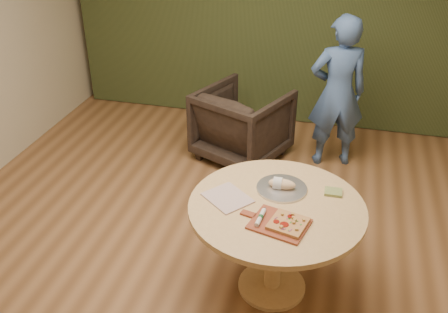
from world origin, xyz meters
The scene contains 12 objects.
room_shell centered at (0.00, 0.00, 1.40)m, with size 5.04×6.04×2.84m.
curtain centered at (0.00, 2.90, 1.40)m, with size 4.80×0.14×2.78m, color #2A3417.
pedestal_table centered at (0.51, -0.01, 0.61)m, with size 1.20×1.20×0.75m.
pizza_paddle centered at (0.55, -0.22, 0.76)m, with size 0.47×0.36×0.01m.
flatbread_pizza centered at (0.62, -0.23, 0.78)m, with size 0.27×0.27×0.04m.
cutlery_roll centered at (0.44, -0.21, 0.78)m, with size 0.05×0.20×0.03m.
newspaper centered at (0.17, -0.02, 0.76)m, with size 0.30×0.25×0.01m, color silver.
serving_tray centered at (0.51, 0.19, 0.76)m, with size 0.36×0.36×0.02m.
bread_roll centered at (0.51, 0.19, 0.79)m, with size 0.19×0.09×0.09m.
green_packet centered at (0.87, 0.22, 0.76)m, with size 0.12×0.10×0.02m, color #5B6B30.
armchair centered at (-0.13, 1.84, 0.42)m, with size 0.82×0.77×0.84m, color black.
person_standing centered at (0.80, 1.97, 0.78)m, with size 0.57×0.38×1.56m, color #3F5D92.
Camera 1 is at (0.85, -2.75, 2.71)m, focal length 40.00 mm.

